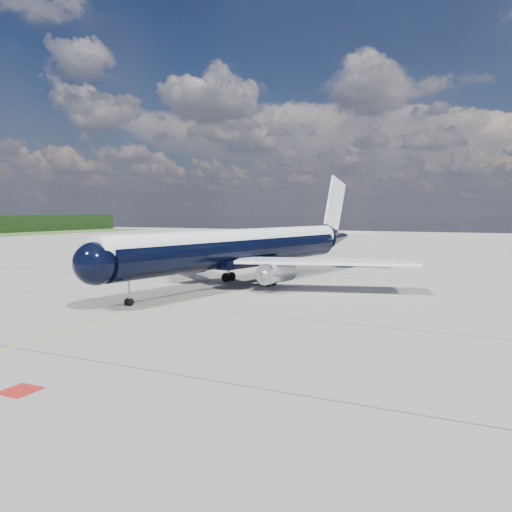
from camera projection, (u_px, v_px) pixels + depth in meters
name	position (u px, v px, depth m)	size (l,w,h in m)	color
ground	(256.00, 278.00, 61.94)	(320.00, 320.00, 0.00)	gray
taxiway_centerline	(238.00, 284.00, 57.44)	(0.16, 160.00, 0.01)	yellow
red_marking	(20.00, 391.00, 23.02)	(1.60, 1.60, 0.01)	maroon
main_airliner	(248.00, 247.00, 57.11)	(37.69, 46.48, 13.54)	black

